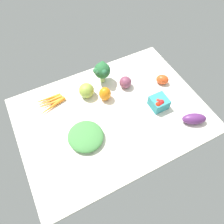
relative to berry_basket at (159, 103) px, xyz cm
name	(u,v)px	position (x,y,z in cm)	size (l,w,h in cm)	color
tablecloth	(112,115)	(25.98, -7.51, -4.70)	(104.00, 76.00, 2.00)	silver
berry_basket	(159,103)	(0.00, 0.00, 0.00)	(9.22, 9.22, 7.68)	teal
roma_tomato	(162,79)	(-12.40, -14.29, -0.77)	(7.62, 5.86, 5.86)	#E14B1D
heirloom_tomato_green	(86,90)	(33.07, -26.35, 0.76)	(8.92, 8.92, 8.92)	#91A73E
leafy_greens_clump	(86,136)	(45.10, 0.01, -1.28)	(18.92, 18.49, 4.85)	#448642
red_onion_near_basket	(125,82)	(9.35, -22.14, -0.02)	(7.37, 7.37, 7.37)	#783950
eggplant	(194,119)	(-11.18, 17.37, -0.62)	(13.05, 6.16, 6.16)	#5B2966
broccoli_head	(102,71)	(19.94, -32.43, 5.38)	(10.68, 10.76, 14.02)	#9FC573
bell_pepper_orange	(105,94)	(24.52, -19.19, 0.73)	(6.93, 6.93, 8.87)	orange
carrot_bunch	(50,103)	(54.94, -30.18, -2.54)	(18.04, 12.30, 2.56)	orange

